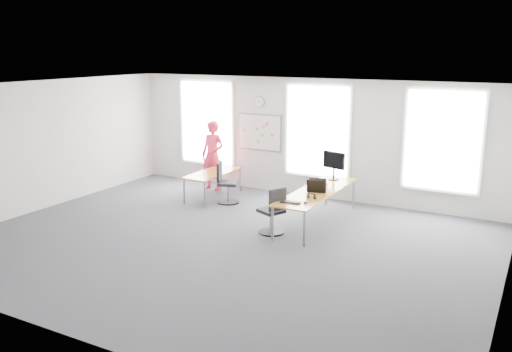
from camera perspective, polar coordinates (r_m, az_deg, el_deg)
The scene contains 23 objects.
floor at distance 10.72m, azimuth -3.37°, elevation -7.01°, with size 10.00×10.00×0.00m, color #2C2C31.
ceiling at distance 10.07m, azimuth -3.61°, elevation 9.21°, with size 10.00×10.00×0.00m, color white.
wall_back at distance 13.78m, azimuth 5.38°, elevation 4.01°, with size 10.00×10.00×0.00m, color silver.
wall_front at distance 7.34m, azimuth -20.34°, elevation -5.14°, with size 10.00×10.00×0.00m, color silver.
wall_left at distance 13.58m, azimuth -21.71°, elevation 2.98°, with size 10.00×10.00×0.00m, color silver.
wall_right at distance 8.80m, azimuth 25.36°, elevation -2.60°, with size 10.00×10.00×0.00m, color silver.
window_left at distance 15.15m, azimuth -5.17°, elevation 5.62°, with size 1.60×0.06×2.20m, color white.
window_mid at distance 13.61m, azimuth 6.51°, elevation 4.71°, with size 1.60×0.06×2.20m, color white.
window_right at distance 12.80m, azimuth 19.05°, elevation 3.52°, with size 1.60×0.06×2.20m, color white.
desk_right at distance 11.72m, azimuth 6.43°, elevation -1.76°, with size 0.80×3.00×0.73m.
desk_left at distance 13.76m, azimuth -4.55°, elevation 0.20°, with size 0.72×1.80×0.66m.
chair_right at distance 11.07m, azimuth 1.81°, elevation -3.96°, with size 0.59×0.59×0.98m.
chair_left at distance 13.28m, azimuth -3.22°, elevation -0.95°, with size 0.60×0.60×1.02m.
person at distance 14.49m, azimuth -4.57°, elevation 2.18°, with size 0.68×0.44×1.85m, color #CE2345.
whiteboard at distance 14.33m, azimuth 0.36°, elevation 4.62°, with size 1.20×0.03×0.90m, color white.
wall_clock at distance 14.23m, azimuth 0.36°, elevation 7.81°, with size 0.30×0.30×0.04m, color gray.
keyboard at distance 10.75m, azimuth 3.66°, elevation -2.78°, with size 0.42×0.15×0.02m, color black.
mouse at distance 10.71m, azimuth 5.22°, elevation -2.81°, with size 0.07×0.12×0.04m, color black.
lens_cap at distance 10.89m, azimuth 5.11°, elevation -2.63°, with size 0.06×0.06×0.01m, color black.
headphones at distance 11.07m, azimuth 5.86°, elevation -2.13°, with size 0.19×0.10×0.11m.
laptop_sleeve at distance 11.50m, azimuth 6.39°, elevation -1.04°, with size 0.39×0.31×0.31m.
paper_stack at distance 11.95m, azimuth 6.53°, elevation -0.95°, with size 0.34×0.25×0.12m, color #F4E0C2.
monitor at distance 12.64m, azimuth 8.19°, elevation 1.37°, with size 0.58×0.24×0.66m.
Camera 1 is at (5.35, -8.51, 3.72)m, focal length 38.00 mm.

